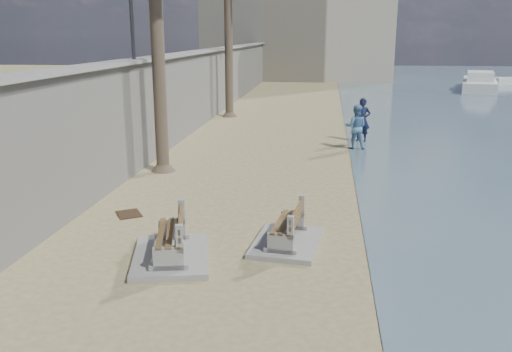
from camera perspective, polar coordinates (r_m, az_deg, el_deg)
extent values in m
cube|color=gray|center=(25.98, -6.65, 8.80)|extent=(0.45, 70.00, 3.50)
cube|color=gray|center=(25.85, -6.77, 12.77)|extent=(0.80, 70.00, 0.12)
cube|color=#B7AA93|center=(57.21, 4.57, 17.32)|extent=(18.00, 12.00, 14.00)
cube|color=gray|center=(11.18, -8.95, -8.31)|extent=(1.94, 2.45, 0.12)
cube|color=gray|center=(11.76, 3.26, -7.00)|extent=(1.56, 2.11, 0.11)
cylinder|color=brown|center=(17.65, -10.30, 13.14)|extent=(0.42, 0.42, 7.95)
cylinder|color=brown|center=(29.58, -2.90, 14.13)|extent=(0.44, 0.44, 8.17)
imported|color=#121833|center=(23.10, 11.15, 6.12)|extent=(0.86, 0.68, 2.09)
imported|color=#507DA7|center=(21.59, 10.48, 5.33)|extent=(0.99, 0.80, 1.92)
cube|color=#382616|center=(14.01, -13.23, -3.91)|extent=(0.83, 0.87, 0.03)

